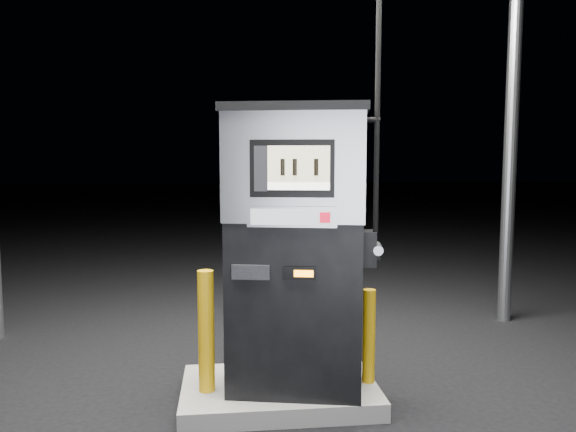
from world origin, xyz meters
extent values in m
plane|color=black|center=(0.00, 0.00, 0.00)|extent=(80.00, 80.00, 0.00)
cube|color=slate|center=(0.00, 0.00, 0.07)|extent=(1.60, 1.00, 0.15)
cylinder|color=gray|center=(3.00, 2.00, 2.25)|extent=(0.16, 0.16, 4.50)
cube|color=black|center=(0.12, -0.10, 0.84)|extent=(1.15, 0.81, 1.38)
cube|color=#B4B4BB|center=(0.12, -0.10, 1.94)|extent=(1.17, 0.84, 0.83)
cube|color=black|center=(0.12, -0.10, 2.38)|extent=(1.23, 0.89, 0.07)
cube|color=black|center=(0.05, -0.41, 1.93)|extent=(0.61, 0.16, 0.42)
cube|color=tan|center=(0.10, -0.44, 1.97)|extent=(0.44, 0.10, 0.26)
cube|color=white|center=(0.10, -0.44, 1.81)|extent=(0.44, 0.10, 0.06)
cube|color=#B4B4BB|center=(0.05, -0.41, 1.58)|extent=(0.65, 0.17, 0.15)
cube|color=#A7AAAF|center=(0.05, -0.43, 1.58)|extent=(0.59, 0.13, 0.12)
cube|color=red|center=(0.29, -0.48, 1.58)|extent=(0.08, 0.02, 0.08)
cube|color=black|center=(0.11, -0.42, 1.16)|extent=(0.24, 0.07, 0.10)
cube|color=orange|center=(0.14, -0.44, 1.16)|extent=(0.14, 0.03, 0.05)
cube|color=black|center=(-0.25, -0.35, 1.16)|extent=(0.29, 0.09, 0.11)
cube|color=black|center=(0.68, -0.22, 1.31)|extent=(0.15, 0.22, 0.27)
cylinder|color=gray|center=(0.75, -0.23, 1.31)|extent=(0.13, 0.25, 0.08)
cylinder|color=black|center=(0.72, -0.28, 3.14)|extent=(0.05, 0.05, 3.41)
cylinder|color=#E6A80C|center=(-0.59, -0.08, 0.64)|extent=(0.14, 0.14, 0.98)
cylinder|color=#E6A80C|center=(0.74, -0.05, 0.54)|extent=(0.12, 0.12, 0.78)
camera|label=1|loc=(-0.43, -4.46, 2.01)|focal=35.00mm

